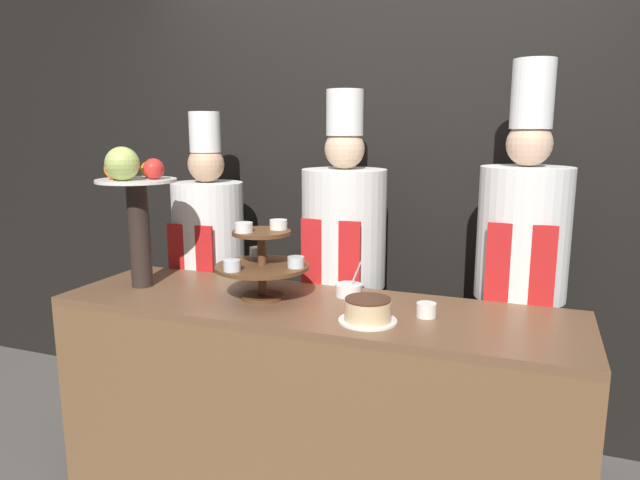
# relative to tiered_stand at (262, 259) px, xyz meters

# --- Properties ---
(wall_back) EXTENTS (10.00, 0.06, 2.80)m
(wall_back) POSITION_rel_tiered_stand_xyz_m (0.22, 0.88, 0.33)
(wall_back) COLOR black
(wall_back) RESTS_ON ground_plane
(buffet_counter) EXTENTS (2.15, 0.62, 0.90)m
(buffet_counter) POSITION_rel_tiered_stand_xyz_m (0.22, 0.00, -0.62)
(buffet_counter) COLOR brown
(buffet_counter) RESTS_ON ground_plane
(tiered_stand) EXTENTS (0.39, 0.39, 0.33)m
(tiered_stand) POSITION_rel_tiered_stand_xyz_m (0.00, 0.00, 0.00)
(tiered_stand) COLOR brown
(tiered_stand) RESTS_ON buffet_counter
(fruit_pedestal) EXTENTS (0.35, 0.35, 0.63)m
(fruit_pedestal) POSITION_rel_tiered_stand_xyz_m (-0.60, -0.04, 0.25)
(fruit_pedestal) COLOR #2D231E
(fruit_pedestal) RESTS_ON buffet_counter
(cake_round) EXTENTS (0.22, 0.22, 0.09)m
(cake_round) POSITION_rel_tiered_stand_xyz_m (0.50, -0.13, -0.13)
(cake_round) COLOR white
(cake_round) RESTS_ON buffet_counter
(cup_white) EXTENTS (0.08, 0.08, 0.05)m
(cup_white) POSITION_rel_tiered_stand_xyz_m (0.69, 0.01, -0.14)
(cup_white) COLOR white
(cup_white) RESTS_ON buffet_counter
(serving_bowl_far) EXTENTS (0.11, 0.11, 0.16)m
(serving_bowl_far) POSITION_rel_tiered_stand_xyz_m (0.33, 0.17, -0.14)
(serving_bowl_far) COLOR white
(serving_bowl_far) RESTS_ON buffet_counter
(chef_left) EXTENTS (0.38, 0.38, 1.70)m
(chef_left) POSITION_rel_tiered_stand_xyz_m (-0.57, 0.49, -0.15)
(chef_left) COLOR black
(chef_left) RESTS_ON ground_plane
(chef_center_left) EXTENTS (0.41, 0.41, 1.79)m
(chef_center_left) POSITION_rel_tiered_stand_xyz_m (0.20, 0.49, -0.10)
(chef_center_left) COLOR black
(chef_center_left) RESTS_ON ground_plane
(chef_center_right) EXTENTS (0.39, 0.39, 1.89)m
(chef_center_right) POSITION_rel_tiered_stand_xyz_m (1.01, 0.49, -0.06)
(chef_center_right) COLOR #38332D
(chef_center_right) RESTS_ON ground_plane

